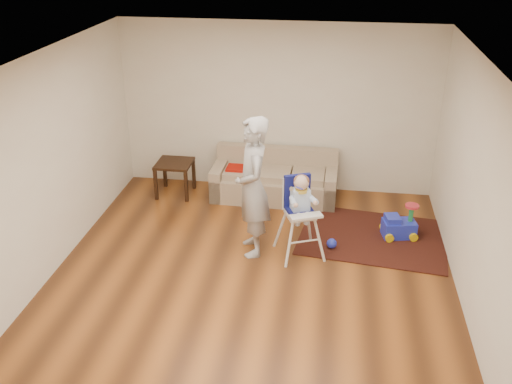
# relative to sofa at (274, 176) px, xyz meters

# --- Properties ---
(ground) EXTENTS (5.50, 5.50, 0.00)m
(ground) POSITION_rel_sofa_xyz_m (-0.02, -2.30, -0.38)
(ground) COLOR #492813
(ground) RESTS_ON ground
(room_envelope) EXTENTS (5.04, 5.52, 2.72)m
(room_envelope) POSITION_rel_sofa_xyz_m (-0.02, -1.77, 1.50)
(room_envelope) COLOR beige
(room_envelope) RESTS_ON ground
(sofa) EXTENTS (1.97, 0.83, 0.76)m
(sofa) POSITION_rel_sofa_xyz_m (0.00, 0.00, 0.00)
(sofa) COLOR gray
(sofa) RESTS_ON ground
(side_table) EXTENTS (0.55, 0.55, 0.55)m
(side_table) POSITION_rel_sofa_xyz_m (-1.60, -0.09, -0.10)
(side_table) COLOR black
(side_table) RESTS_ON ground
(area_rug) EXTENTS (2.17, 1.73, 0.02)m
(area_rug) POSITION_rel_sofa_xyz_m (1.52, -1.06, -0.37)
(area_rug) COLOR black
(area_rug) RESTS_ON ground
(ride_on_toy) EXTENTS (0.50, 0.40, 0.49)m
(ride_on_toy) POSITION_rel_sofa_xyz_m (1.88, -1.00, -0.12)
(ride_on_toy) COLOR #2434D4
(ride_on_toy) RESTS_ON area_rug
(toy_ball) EXTENTS (0.14, 0.14, 0.14)m
(toy_ball) POSITION_rel_sofa_xyz_m (0.95, -1.46, -0.29)
(toy_ball) COLOR #2434D4
(toy_ball) RESTS_ON area_rug
(high_chair) EXTENTS (0.70, 0.70, 1.16)m
(high_chair) POSITION_rel_sofa_xyz_m (0.52, -1.65, 0.18)
(high_chair) COLOR silver
(high_chair) RESTS_ON ground
(adult) EXTENTS (0.63, 0.79, 1.88)m
(adult) POSITION_rel_sofa_xyz_m (-0.10, -1.65, 0.56)
(adult) COLOR #969699
(adult) RESTS_ON ground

